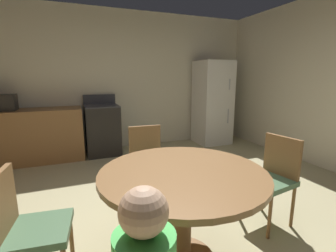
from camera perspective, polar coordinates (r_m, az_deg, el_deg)
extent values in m
plane|color=tan|center=(2.53, 2.34, -23.09)|extent=(14.00, 14.00, 0.00)
cube|color=beige|center=(5.01, -12.01, 10.37)|extent=(5.92, 0.12, 2.70)
cube|color=olive|center=(4.72, -31.27, -2.19)|extent=(1.94, 0.60, 0.90)
cube|color=black|center=(4.67, -15.17, -1.01)|extent=(0.60, 0.60, 0.90)
cube|color=#38383D|center=(4.59, -15.47, 4.60)|extent=(0.60, 0.60, 0.02)
cube|color=#38383D|center=(4.86, -15.91, 6.13)|extent=(0.60, 0.04, 0.18)
cube|color=white|center=(5.33, 10.43, 5.42)|extent=(0.68, 0.66, 1.76)
cylinder|color=#B2B2B7|center=(5.12, 14.37, 9.50)|extent=(0.02, 0.02, 0.22)
cylinder|color=#B2B2B7|center=(5.18, 14.01, 2.30)|extent=(0.02, 0.02, 0.30)
cube|color=black|center=(4.68, -34.86, 4.53)|extent=(0.44, 0.32, 0.26)
cylinder|color=olive|center=(1.99, 3.40, -21.25)|extent=(0.14, 0.14, 0.72)
cylinder|color=olive|center=(1.81, 3.55, -11.12)|extent=(1.24, 1.24, 0.04)
cylinder|color=olive|center=(2.16, -21.81, -23.93)|extent=(0.03, 0.03, 0.43)
cylinder|color=olive|center=(2.23, -31.32, -23.65)|extent=(0.03, 0.03, 0.43)
cube|color=#4C704C|center=(1.92, -28.35, -20.96)|extent=(0.44, 0.44, 0.05)
cube|color=olive|center=(1.87, -34.54, -15.19)|extent=(0.08, 0.38, 0.42)
cylinder|color=olive|center=(2.47, 22.89, -19.10)|extent=(0.03, 0.03, 0.43)
cylinder|color=olive|center=(2.65, 16.79, -16.40)|extent=(0.03, 0.03, 0.43)
cylinder|color=olive|center=(2.72, 27.37, -16.50)|extent=(0.03, 0.03, 0.43)
cylinder|color=olive|center=(2.89, 21.52, -14.30)|extent=(0.03, 0.03, 0.43)
cube|color=#4C704C|center=(2.58, 22.55, -11.89)|extent=(0.46, 0.46, 0.05)
cube|color=olive|center=(2.65, 25.28, -6.66)|extent=(0.09, 0.38, 0.42)
cylinder|color=olive|center=(2.79, -0.02, -14.42)|extent=(0.03, 0.03, 0.43)
cylinder|color=olive|center=(2.71, -7.08, -15.36)|extent=(0.03, 0.03, 0.43)
cylinder|color=olive|center=(3.08, -2.14, -11.79)|extent=(0.03, 0.03, 0.43)
cylinder|color=olive|center=(3.01, -8.49, -12.52)|extent=(0.03, 0.03, 0.43)
cube|color=#4C704C|center=(2.80, -4.51, -9.11)|extent=(0.42, 0.42, 0.05)
cube|color=olive|center=(2.90, -5.48, -4.02)|extent=(0.38, 0.05, 0.42)
sphere|color=#D6A884|center=(0.85, -5.80, -19.49)|extent=(0.17, 0.17, 0.17)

